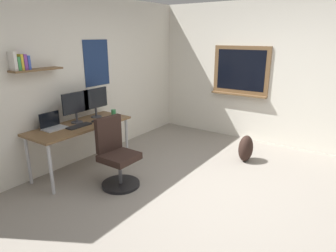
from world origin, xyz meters
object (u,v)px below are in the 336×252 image
(desk, at_px, (80,129))
(monitor_primary, at_px, (76,105))
(office_chair, at_px, (116,157))
(coffee_mug, at_px, (114,112))
(backpack, at_px, (246,148))
(laptop, at_px, (53,125))
(monitor_secondary, at_px, (96,101))
(keyboard, at_px, (79,126))
(computer_mouse, at_px, (94,121))

(desk, height_order, monitor_primary, monitor_primary)
(office_chair, distance_m, coffee_mug, 1.08)
(monitor_primary, height_order, backpack, monitor_primary)
(laptop, distance_m, monitor_primary, 0.44)
(desk, relative_size, monitor_secondary, 3.32)
(laptop, bearing_deg, backpack, -44.80)
(keyboard, distance_m, computer_mouse, 0.28)
(office_chair, height_order, backpack, office_chair)
(laptop, bearing_deg, keyboard, -40.31)
(keyboard, distance_m, backpack, 2.64)
(monitor_primary, bearing_deg, laptop, 172.86)
(monitor_secondary, bearing_deg, laptop, 176.42)
(monitor_secondary, xyz_separation_m, computer_mouse, (-0.22, -0.18, -0.25))
(monitor_secondary, bearing_deg, keyboard, -160.18)
(desk, bearing_deg, computer_mouse, -21.21)
(computer_mouse, distance_m, coffee_mug, 0.47)
(laptop, xyz_separation_m, monitor_secondary, (0.77, -0.05, 0.22))
(office_chair, bearing_deg, keyboard, 93.08)
(laptop, xyz_separation_m, computer_mouse, (0.55, -0.23, -0.04))
(desk, xyz_separation_m, monitor_secondary, (0.42, 0.10, 0.34))
(monitor_secondary, xyz_separation_m, keyboard, (-0.50, -0.18, -0.26))
(keyboard, bearing_deg, coffee_mug, 3.83)
(keyboard, relative_size, computer_mouse, 3.56)
(office_chair, height_order, laptop, laptop)
(monitor_primary, relative_size, keyboard, 1.25)
(monitor_secondary, bearing_deg, desk, -166.50)
(office_chair, distance_m, computer_mouse, 0.80)
(office_chair, xyz_separation_m, monitor_secondary, (0.46, 0.86, 0.59))
(computer_mouse, relative_size, backpack, 0.24)
(desk, xyz_separation_m, office_chair, (-0.04, -0.76, -0.25))
(office_chair, bearing_deg, backpack, -33.19)
(keyboard, height_order, coffee_mug, coffee_mug)
(computer_mouse, bearing_deg, desk, 158.79)
(monitor_primary, bearing_deg, coffee_mug, -11.67)
(desk, height_order, office_chair, office_chair)
(coffee_mug, bearing_deg, monitor_primary, 168.33)
(coffee_mug, bearing_deg, computer_mouse, -173.89)
(office_chair, distance_m, laptop, 1.03)
(keyboard, distance_m, coffee_mug, 0.75)
(keyboard, bearing_deg, monitor_primary, 57.37)
(office_chair, xyz_separation_m, coffee_mug, (0.71, 0.73, 0.37))
(laptop, distance_m, computer_mouse, 0.60)
(backpack, bearing_deg, desk, 132.15)
(office_chair, distance_m, monitor_primary, 1.05)
(office_chair, height_order, monitor_primary, monitor_primary)
(office_chair, bearing_deg, computer_mouse, 70.24)
(desk, height_order, laptop, laptop)
(monitor_primary, xyz_separation_m, coffee_mug, (0.63, -0.13, -0.22))
(desk, relative_size, backpack, 3.52)
(desk, relative_size, keyboard, 4.16)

